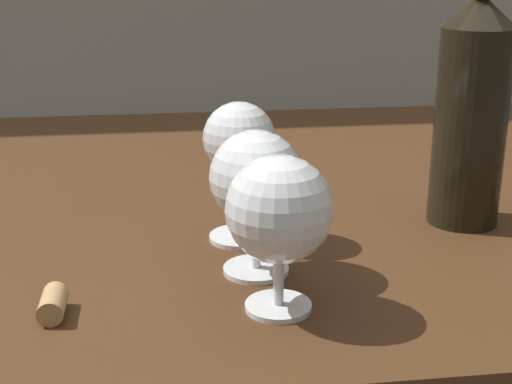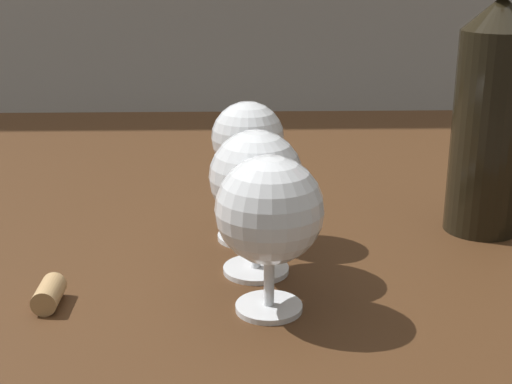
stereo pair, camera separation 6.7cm
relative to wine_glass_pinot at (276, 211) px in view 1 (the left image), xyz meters
The scene contains 6 objects.
dining_table 0.38m from the wine_glass_pinot, 89.50° to the left, with size 1.34×0.92×0.70m.
wine_glass_pinot is the anchor object (origin of this frame).
wine_glass_white 0.08m from the wine_glass_pinot, 94.37° to the left, with size 0.09×0.09×0.14m.
wine_glass_rose 0.16m from the wine_glass_pinot, 94.28° to the left, with size 0.07×0.07×0.15m.
wine_bottle 0.31m from the wine_glass_pinot, 36.80° to the left, with size 0.08×0.08×0.33m.
cork 0.20m from the wine_glass_pinot, behind, with size 0.02×0.02×0.04m, color tan.
Camera 1 is at (-0.09, -0.89, 1.00)m, focal length 50.99 mm.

